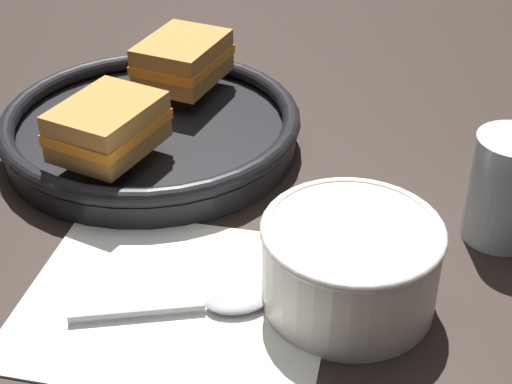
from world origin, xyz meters
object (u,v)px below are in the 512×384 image
object	(u,v)px
skillet	(152,129)
sandwich_near_right	(108,126)
soup_bowl	(350,260)
sandwich_near_left	(183,60)
drinking_glass	(506,188)
spoon	(210,304)

from	to	relation	value
skillet	sandwich_near_right	bearing A→B (deg)	-105.40
soup_bowl	sandwich_near_right	world-z (taller)	sandwich_near_right
soup_bowl	skillet	distance (m)	0.30
soup_bowl	sandwich_near_right	xyz separation A→B (m)	(-0.22, 0.14, 0.02)
skillet	sandwich_near_right	distance (m)	0.09
sandwich_near_left	sandwich_near_right	bearing A→B (deg)	-105.40
drinking_glass	sandwich_near_right	bearing A→B (deg)	173.13
soup_bowl	drinking_glass	bearing A→B (deg)	37.74
spoon	drinking_glass	bearing A→B (deg)	14.44
skillet	sandwich_near_left	bearing A→B (deg)	74.60
skillet	sandwich_near_left	world-z (taller)	sandwich_near_left
sandwich_near_right	sandwich_near_left	bearing A→B (deg)	74.60
sandwich_near_right	drinking_glass	bearing A→B (deg)	-6.87
sandwich_near_right	drinking_glass	distance (m)	0.36
sandwich_near_right	drinking_glass	world-z (taller)	drinking_glass
soup_bowl	sandwich_near_left	distance (m)	0.35
spoon	skillet	distance (m)	0.26
soup_bowl	spoon	distance (m)	0.11
spoon	sandwich_near_left	bearing A→B (deg)	89.97
spoon	drinking_glass	world-z (taller)	drinking_glass
spoon	skillet	size ratio (longest dim) A/B	0.50
sandwich_near_left	drinking_glass	world-z (taller)	drinking_glass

